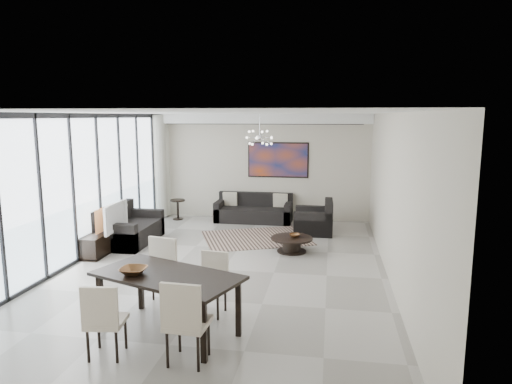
% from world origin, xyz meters
% --- Properties ---
extents(room_shell, '(6.00, 9.00, 2.90)m').
position_xyz_m(room_shell, '(0.46, 0.00, 1.45)').
color(room_shell, '#A8A39B').
rests_on(room_shell, ground).
extents(window_wall, '(0.37, 8.95, 2.90)m').
position_xyz_m(window_wall, '(-2.86, 0.00, 1.47)').
color(window_wall, silver).
rests_on(window_wall, floor).
extents(soffit, '(5.98, 0.40, 0.26)m').
position_xyz_m(soffit, '(0.00, 4.30, 2.77)').
color(soffit, white).
rests_on(soffit, room_shell).
extents(painting, '(1.68, 0.04, 0.98)m').
position_xyz_m(painting, '(0.50, 4.47, 1.65)').
color(painting, '#AD4218').
rests_on(painting, room_shell).
extents(chandelier, '(0.66, 0.66, 0.71)m').
position_xyz_m(chandelier, '(0.30, 2.50, 2.35)').
color(chandelier, silver).
rests_on(chandelier, room_shell).
extents(rug, '(2.90, 2.61, 0.01)m').
position_xyz_m(rug, '(0.24, 2.31, 0.01)').
color(rug, black).
rests_on(rug, floor).
extents(coffee_table, '(0.89, 0.89, 0.31)m').
position_xyz_m(coffee_table, '(1.17, 1.37, 0.18)').
color(coffee_table, black).
rests_on(coffee_table, floor).
extents(bowl_coffee, '(0.26, 0.26, 0.07)m').
position_xyz_m(bowl_coffee, '(1.22, 1.40, 0.35)').
color(bowl_coffee, brown).
rests_on(bowl_coffee, coffee_table).
extents(sofa_main, '(2.06, 0.84, 0.75)m').
position_xyz_m(sofa_main, '(-0.10, 4.07, 0.25)').
color(sofa_main, black).
rests_on(sofa_main, floor).
extents(loveseat, '(0.96, 1.71, 0.86)m').
position_xyz_m(loveseat, '(-2.55, 1.48, 0.29)').
color(loveseat, black).
rests_on(loveseat, floor).
extents(armchair, '(0.94, 0.99, 0.82)m').
position_xyz_m(armchair, '(1.59, 3.05, 0.28)').
color(armchair, black).
rests_on(armchair, floor).
extents(side_table, '(0.41, 0.41, 0.56)m').
position_xyz_m(side_table, '(-2.22, 3.91, 0.38)').
color(side_table, black).
rests_on(side_table, floor).
extents(tv_console, '(0.40, 1.42, 0.44)m').
position_xyz_m(tv_console, '(-2.76, 0.73, 0.22)').
color(tv_console, black).
rests_on(tv_console, floor).
extents(television, '(0.16, 1.04, 0.60)m').
position_xyz_m(television, '(-2.60, 0.79, 0.74)').
color(television, gray).
rests_on(television, tv_console).
extents(dining_table, '(2.15, 1.59, 0.80)m').
position_xyz_m(dining_table, '(-0.13, -2.54, 0.72)').
color(dining_table, black).
rests_on(dining_table, floor).
extents(dining_chair_sw, '(0.48, 0.48, 0.93)m').
position_xyz_m(dining_chair_sw, '(-0.63, -3.32, 0.53)').
color(dining_chair_sw, beige).
rests_on(dining_chair_sw, floor).
extents(dining_chair_se, '(0.50, 0.50, 1.03)m').
position_xyz_m(dining_chair_se, '(0.35, -3.30, 0.59)').
color(dining_chair_se, beige).
rests_on(dining_chair_se, floor).
extents(dining_chair_nw, '(0.55, 0.55, 1.02)m').
position_xyz_m(dining_chair_nw, '(-0.58, -1.67, 0.59)').
color(dining_chair_nw, beige).
rests_on(dining_chair_nw, floor).
extents(dining_chair_ne, '(0.45, 0.45, 0.89)m').
position_xyz_m(dining_chair_ne, '(0.29, -1.82, 0.51)').
color(dining_chair_ne, beige).
rests_on(dining_chair_ne, floor).
extents(bowl_dining, '(0.35, 0.35, 0.08)m').
position_xyz_m(bowl_dining, '(-0.57, -2.60, 0.85)').
color(bowl_dining, brown).
rests_on(bowl_dining, dining_table).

